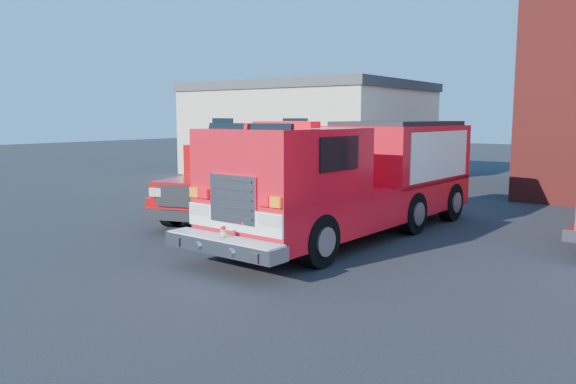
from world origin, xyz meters
The scene contains 4 objects.
ground centered at (0.00, 0.00, 0.00)m, with size 100.00×100.00×0.00m, color black.
side_building centered at (-9.00, 13.00, 2.20)m, with size 10.20×8.20×4.35m.
fire_engine centered at (0.01, 1.49, 1.38)m, with size 2.81×8.73×2.66m.
pickup_truck centered at (-3.92, 1.87, 0.95)m, with size 3.92×6.54×2.02m.
Camera 1 is at (6.29, -9.89, 2.73)m, focal length 35.00 mm.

